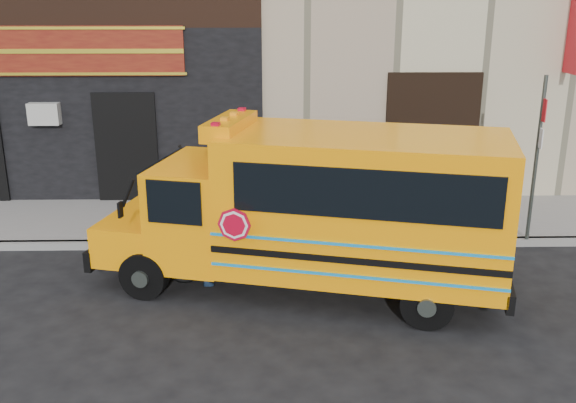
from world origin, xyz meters
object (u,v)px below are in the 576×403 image
(sign_pole, at_px, (537,156))
(cyclist, at_px, (207,238))
(school_bus, at_px, (323,206))
(bicycle, at_px, (213,257))

(sign_pole, relative_size, cyclist, 1.99)
(school_bus, height_order, bicycle, school_bus)
(bicycle, distance_m, cyclist, 0.36)
(school_bus, xyz_separation_m, cyclist, (-1.96, 0.26, -0.65))
(bicycle, bearing_deg, cyclist, 116.71)
(bicycle, bearing_deg, school_bus, -97.92)
(sign_pole, height_order, cyclist, sign_pole)
(school_bus, relative_size, sign_pole, 2.11)
(sign_pole, distance_m, bicycle, 6.51)
(school_bus, xyz_separation_m, bicycle, (-1.88, 0.30, -1.00))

